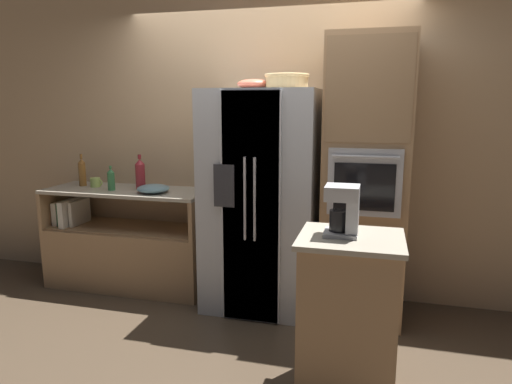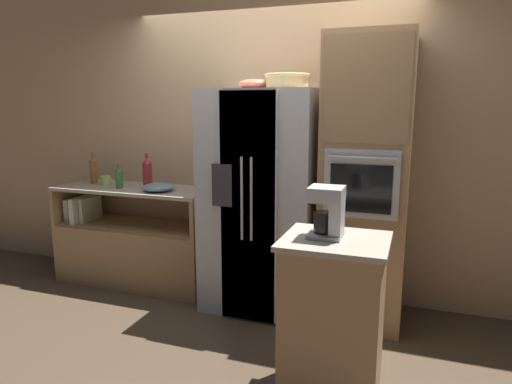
# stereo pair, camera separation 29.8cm
# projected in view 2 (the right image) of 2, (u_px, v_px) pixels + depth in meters

# --- Properties ---
(ground_plane) EXTENTS (20.00, 20.00, 0.00)m
(ground_plane) POSITION_uv_depth(u_px,v_px,m) (256.00, 303.00, 3.94)
(ground_plane) COLOR #4C3D2D
(wall_back) EXTENTS (12.00, 0.06, 2.80)m
(wall_back) POSITION_uv_depth(u_px,v_px,m) (271.00, 138.00, 4.06)
(wall_back) COLOR tan
(wall_back) RESTS_ON ground_plane
(counter_left) EXTENTS (1.51, 0.56, 0.93)m
(counter_left) POSITION_uv_depth(u_px,v_px,m) (136.00, 247.00, 4.39)
(counter_left) COLOR #A87F56
(counter_left) RESTS_ON ground_plane
(refrigerator) EXTENTS (0.91, 0.75, 1.81)m
(refrigerator) POSITION_uv_depth(u_px,v_px,m) (263.00, 201.00, 3.77)
(refrigerator) COLOR silver
(refrigerator) RESTS_ON ground_plane
(wall_oven) EXTENTS (0.63, 0.71, 2.20)m
(wall_oven) POSITION_uv_depth(u_px,v_px,m) (366.00, 183.00, 3.50)
(wall_oven) COLOR #A87F56
(wall_oven) RESTS_ON ground_plane
(island_counter) EXTENTS (0.59, 0.52, 0.96)m
(island_counter) POSITION_uv_depth(u_px,v_px,m) (333.00, 319.00, 2.62)
(island_counter) COLOR #A87F56
(island_counter) RESTS_ON ground_plane
(wicker_basket) EXTENTS (0.35, 0.35, 0.11)m
(wicker_basket) POSITION_uv_depth(u_px,v_px,m) (287.00, 81.00, 3.51)
(wicker_basket) COLOR tan
(wicker_basket) RESTS_ON refrigerator
(fruit_bowl) EXTENTS (0.27, 0.27, 0.08)m
(fruit_bowl) POSITION_uv_depth(u_px,v_px,m) (255.00, 84.00, 3.62)
(fruit_bowl) COLOR #DB664C
(fruit_bowl) RESTS_ON refrigerator
(bottle_tall) EXTENTS (0.09, 0.09, 0.32)m
(bottle_tall) POSITION_uv_depth(u_px,v_px,m) (147.00, 172.00, 4.24)
(bottle_tall) COLOR maroon
(bottle_tall) RESTS_ON counter_left
(bottle_short) EXTENTS (0.06, 0.06, 0.22)m
(bottle_short) POSITION_uv_depth(u_px,v_px,m) (119.00, 178.00, 4.21)
(bottle_short) COLOR #33723F
(bottle_short) RESTS_ON counter_left
(bottle_wide) EXTENTS (0.07, 0.07, 0.30)m
(bottle_wide) POSITION_uv_depth(u_px,v_px,m) (94.00, 170.00, 4.47)
(bottle_wide) COLOR brown
(bottle_wide) RESTS_ON counter_left
(mug) EXTENTS (0.12, 0.09, 0.09)m
(mug) POSITION_uv_depth(u_px,v_px,m) (106.00, 180.00, 4.41)
(mug) COLOR #B2D166
(mug) RESTS_ON counter_left
(mixing_bowl) EXTENTS (0.28, 0.28, 0.07)m
(mixing_bowl) POSITION_uv_depth(u_px,v_px,m) (158.00, 187.00, 4.08)
(mixing_bowl) COLOR #668C99
(mixing_bowl) RESTS_ON counter_left
(coffee_maker) EXTENTS (0.19, 0.18, 0.29)m
(coffee_maker) POSITION_uv_depth(u_px,v_px,m) (330.00, 210.00, 2.52)
(coffee_maker) COLOR #B2B2B7
(coffee_maker) RESTS_ON island_counter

